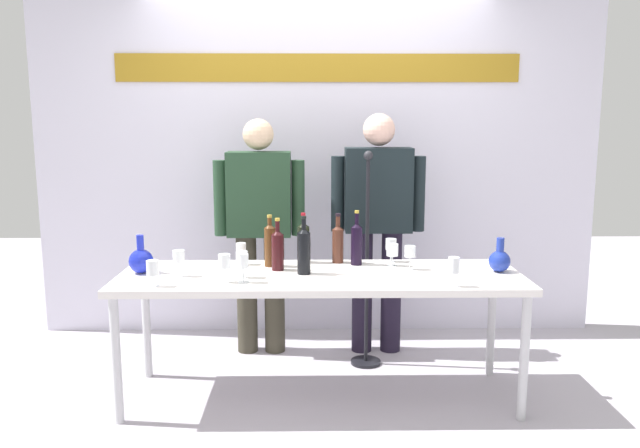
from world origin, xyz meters
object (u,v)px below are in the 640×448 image
presenter_left (260,221)px  wine_bottle_5 (270,244)px  wine_glass_left_2 (241,249)px  wine_bottle_1 (278,249)px  decanter_blue_right (500,260)px  wine_glass_left_4 (153,268)px  microphone_stand (366,296)px  decanter_blue_left (141,260)px  wine_glass_right_0 (391,245)px  wine_glass_right_1 (454,266)px  wine_glass_left_1 (242,258)px  wine_bottle_0 (338,242)px  wine_glass_left_0 (243,262)px  presenter_right (378,217)px  wine_glass_left_5 (179,257)px  wine_bottle_2 (304,250)px  wine_glass_left_3 (224,262)px  wine_glass_right_2 (410,252)px  wine_glass_right_3 (392,250)px  wine_bottle_3 (357,242)px  wine_bottle_4 (303,241)px  display_table (320,283)px

presenter_left → wine_bottle_5: (0.10, -0.55, -0.04)m
wine_glass_left_2 → wine_bottle_1: bearing=-32.2°
decanter_blue_right → wine_glass_left_4: (-1.92, -0.29, 0.03)m
wine_glass_left_2 → microphone_stand: (0.79, 0.26, -0.37)m
decanter_blue_left → wine_glass_right_0: decanter_blue_left is taller
wine_glass_right_1 → microphone_stand: bearing=116.2°
wine_bottle_1 → wine_glass_left_4: (-0.64, -0.35, -0.03)m
wine_glass_left_1 → decanter_blue_right: bearing=4.3°
wine_bottle_0 → wine_glass_left_4: (-1.00, -0.54, -0.03)m
presenter_left → wine_glass_left_4: 1.11m
wine_glass_left_0 → wine_glass_left_4: bearing=-171.4°
microphone_stand → presenter_left: bearing=161.0°
presenter_right → wine_glass_left_5: 1.43m
wine_glass_right_0 → microphone_stand: 0.45m
wine_bottle_5 → wine_glass_left_2: bearing=165.4°
wine_bottle_5 → wine_bottle_2: bearing=-43.1°
presenter_left → wine_glass_left_2: (-0.07, -0.50, -0.09)m
decanter_blue_right → wine_glass_left_3: bearing=-172.3°
wine_glass_right_2 → wine_glass_right_0: bearing=113.4°
decanter_blue_left → wine_glass_right_3: 1.47m
wine_bottle_2 → wine_glass_right_1: size_ratio=2.10×
wine_bottle_5 → wine_glass_left_0: bearing=-107.5°
wine_bottle_5 → wine_glass_left_5: (-0.49, -0.24, -0.03)m
wine_bottle_5 → wine_glass_right_2: wine_bottle_5 is taller
decanter_blue_right → wine_glass_right_3: decanter_blue_right is taller
wine_bottle_1 → wine_bottle_2: wine_bottle_2 is taller
presenter_right → wine_glass_left_1: presenter_right is taller
wine_glass_left_2 → wine_bottle_3: bearing=-1.2°
wine_glass_left_3 → wine_glass_right_0: size_ratio=1.07×
wine_bottle_0 → wine_glass_right_0: bearing=2.4°
presenter_right → wine_glass_right_0: 0.46m
wine_bottle_1 → wine_bottle_4: (0.15, 0.19, 0.01)m
microphone_stand → wine_glass_right_2: bearing=-61.9°
wine_glass_left_3 → wine_glass_right_3: wine_glass_left_3 is taller
wine_glass_right_3 → presenter_right: bearing=93.2°
presenter_left → wine_glass_left_0: (-0.01, -0.93, -0.07)m
wine_bottle_3 → wine_glass_right_1: size_ratio=2.09×
wine_bottle_0 → wine_bottle_2: (-0.20, -0.28, 0.01)m
display_table → wine_glass_right_3: size_ratio=16.93×
presenter_left → wine_glass_left_1: size_ratio=10.78×
decanter_blue_left → microphone_stand: bearing=19.3°
wine_bottle_3 → microphone_stand: size_ratio=0.23×
wine_bottle_5 → wine_glass_right_1: bearing=-25.7°
presenter_right → wine_bottle_0: presenter_right is taller
wine_glass_left_0 → wine_glass_right_0: wine_glass_left_0 is taller
wine_bottle_5 → microphone_stand: 0.80m
wine_glass_left_1 → wine_glass_left_2: bearing=97.1°
wine_bottle_2 → microphone_stand: size_ratio=0.24×
wine_glass_left_5 → wine_glass_right_1: bearing=-9.2°
wine_glass_left_2 → wine_glass_right_3: size_ratio=0.98×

